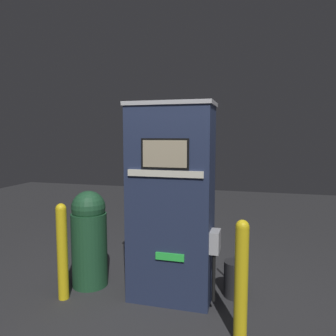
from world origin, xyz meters
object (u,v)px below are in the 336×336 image
(trash_bin, at_px, (89,237))
(squeegee_bucket, at_px, (236,279))
(safety_bollard, at_px, (241,278))
(gas_pump, at_px, (171,203))
(safety_bollard_far, at_px, (62,250))

(trash_bin, relative_size, squeegee_bucket, 1.29)
(squeegee_bucket, bearing_deg, safety_bollard, -83.76)
(trash_bin, bearing_deg, gas_pump, -3.00)
(gas_pump, xyz_separation_m, squeegee_bucket, (0.65, 0.22, -0.82))
(gas_pump, height_order, squeegee_bucket, gas_pump)
(safety_bollard, relative_size, trash_bin, 0.95)
(gas_pump, relative_size, squeegee_bucket, 2.42)
(gas_pump, relative_size, trash_bin, 1.87)
(gas_pump, distance_m, trash_bin, 1.07)
(gas_pump, relative_size, safety_bollard, 1.98)
(trash_bin, xyz_separation_m, squeegee_bucket, (1.61, 0.17, -0.36))
(trash_bin, distance_m, squeegee_bucket, 1.66)
(gas_pump, height_order, trash_bin, gas_pump)
(gas_pump, height_order, safety_bollard, gas_pump)
(safety_bollard_far, distance_m, squeegee_bucket, 1.83)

